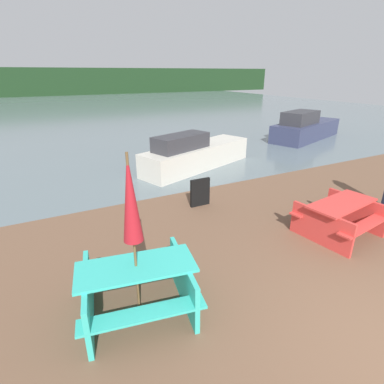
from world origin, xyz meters
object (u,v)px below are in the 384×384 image
picnic_table_teal (138,284)px  umbrella_crimson (131,200)px  boat_second (305,128)px  signboard (200,192)px  picnic_table_red (340,215)px  boat (195,154)px

picnic_table_teal → umbrella_crimson: bearing=-116.6°
umbrella_crimson → boat_second: size_ratio=0.46×
picnic_table_teal → signboard: (2.64, 2.92, -0.09)m
umbrella_crimson → signboard: size_ratio=3.24×
picnic_table_teal → signboard: size_ratio=2.50×
umbrella_crimson → boat_second: bearing=34.0°
picnic_table_red → picnic_table_teal: bearing=-177.5°
picnic_table_red → boat: boat is taller
signboard → picnic_table_teal: bearing=-132.2°
umbrella_crimson → boat_second: 14.22m
picnic_table_teal → signboard: picnic_table_teal is taller
boat → umbrella_crimson: bearing=-144.3°
picnic_table_teal → picnic_table_red: 4.59m
picnic_table_teal → umbrella_crimson: umbrella_crimson is taller
picnic_table_teal → picnic_table_red: (4.59, 0.20, -0.01)m
picnic_table_red → umbrella_crimson: umbrella_crimson is taller
picnic_table_red → signboard: picnic_table_red is taller
boat → boat_second: bearing=-5.5°
boat_second → signboard: boat_second is taller
umbrella_crimson → signboard: umbrella_crimson is taller
umbrella_crimson → signboard: 4.19m
boat → signboard: 3.40m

